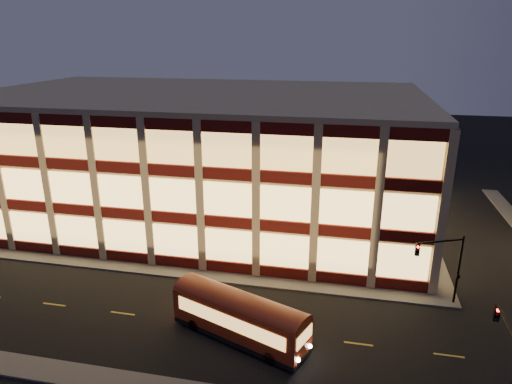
# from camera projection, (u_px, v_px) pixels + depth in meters

# --- Properties ---
(ground) EXTENTS (200.00, 200.00, 0.00)m
(ground) POSITION_uv_depth(u_px,v_px,m) (175.00, 278.00, 40.71)
(ground) COLOR black
(ground) RESTS_ON ground
(sidewalk_office_south) EXTENTS (54.00, 2.00, 0.15)m
(sidewalk_office_south) POSITION_uv_depth(u_px,v_px,m) (149.00, 269.00, 42.19)
(sidewalk_office_south) COLOR #514F4C
(sidewalk_office_south) RESTS_ON ground
(sidewalk_office_east) EXTENTS (2.00, 30.00, 0.15)m
(sidewalk_office_east) POSITION_uv_depth(u_px,v_px,m) (421.00, 225.00, 51.92)
(sidewalk_office_east) COLOR #514F4C
(sidewalk_office_east) RESTS_ON ground
(sidewalk_near) EXTENTS (100.00, 2.00, 0.15)m
(sidewalk_near) POSITION_uv_depth(u_px,v_px,m) (99.00, 379.00, 28.65)
(sidewalk_near) COLOR #514F4C
(sidewalk_near) RESTS_ON ground
(office_building) EXTENTS (50.45, 30.45, 14.50)m
(office_building) POSITION_uv_depth(u_px,v_px,m) (201.00, 153.00, 54.58)
(office_building) COLOR tan
(office_building) RESTS_ON ground
(traffic_signal_far) EXTENTS (3.79, 1.87, 6.00)m
(traffic_signal_far) POSITION_uv_depth(u_px,v_px,m) (444.00, 260.00, 35.25)
(traffic_signal_far) COLOR black
(traffic_signal_far) RESTS_ON ground
(traffic_signal_near) EXTENTS (0.32, 4.45, 6.00)m
(traffic_signal_near) POSITION_uv_depth(u_px,v_px,m) (506.00, 357.00, 24.56)
(traffic_signal_near) COLOR black
(traffic_signal_near) RESTS_ON ground
(trolley_bus) EXTENTS (10.46, 6.14, 3.47)m
(trolley_bus) POSITION_uv_depth(u_px,v_px,m) (240.00, 315.00, 32.08)
(trolley_bus) COLOR maroon
(trolley_bus) RESTS_ON ground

